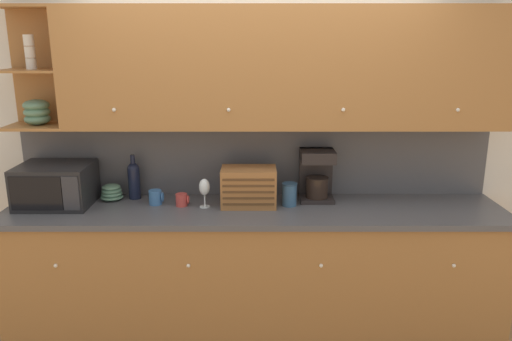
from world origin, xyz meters
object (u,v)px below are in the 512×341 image
(microwave, at_px, (57,185))
(mug_blue_second, at_px, (183,200))
(wine_bottle, at_px, (135,179))
(mug, at_px, (157,197))
(coffee_maker, at_px, (318,175))
(bowl_stack_on_counter, at_px, (113,192))
(storage_canister, at_px, (290,194))
(bread_box, at_px, (250,187))
(wine_glass, at_px, (206,188))

(microwave, xyz_separation_m, mug_blue_second, (0.90, -0.03, -0.10))
(wine_bottle, xyz_separation_m, mug, (0.18, -0.14, -0.10))
(mug, bearing_deg, coffee_maker, 5.61)
(bowl_stack_on_counter, height_order, storage_canister, storage_canister)
(microwave, xyz_separation_m, bowl_stack_on_counter, (0.36, 0.11, -0.09))
(mug, relative_size, bread_box, 0.27)
(wine_glass, xyz_separation_m, coffee_maker, (0.81, 0.18, 0.05))
(bread_box, bearing_deg, mug, 178.16)
(wine_glass, relative_size, bread_box, 0.54)
(bowl_stack_on_counter, height_order, wine_glass, wine_glass)
(coffee_maker, bearing_deg, storage_canister, -146.06)
(storage_canister, xyz_separation_m, coffee_maker, (0.21, 0.14, 0.11))
(microwave, height_order, wine_bottle, wine_bottle)
(bread_box, bearing_deg, wine_glass, -172.98)
(mug_blue_second, distance_m, coffee_maker, 1.00)
(bowl_stack_on_counter, xyz_separation_m, mug_blue_second, (0.54, -0.14, -0.01))
(microwave, xyz_separation_m, storage_canister, (1.67, -0.02, -0.06))
(wine_bottle, bearing_deg, wine_glass, -20.16)
(bowl_stack_on_counter, height_order, bread_box, bread_box)
(mug_blue_second, xyz_separation_m, storage_canister, (0.77, 0.01, 0.04))
(microwave, relative_size, coffee_maker, 1.33)
(mug_blue_second, bearing_deg, wine_glass, -8.74)
(microwave, height_order, bowl_stack_on_counter, microwave)
(bowl_stack_on_counter, height_order, wine_bottle, wine_bottle)
(mug, bearing_deg, wine_glass, -9.48)
(mug_blue_second, distance_m, wine_glass, 0.19)
(microwave, relative_size, wine_bottle, 1.51)
(bowl_stack_on_counter, distance_m, coffee_maker, 1.52)
(microwave, relative_size, mug, 4.79)
(mug, xyz_separation_m, bread_box, (0.67, -0.02, 0.08))
(wine_bottle, bearing_deg, bread_box, -10.67)
(mug, distance_m, bread_box, 0.68)
(mug_blue_second, height_order, coffee_maker, coffee_maker)
(bowl_stack_on_counter, height_order, mug, bowl_stack_on_counter)
(bowl_stack_on_counter, relative_size, bread_box, 0.42)
(wine_bottle, relative_size, bread_box, 0.86)
(wine_glass, bearing_deg, mug_blue_second, 171.26)
(microwave, xyz_separation_m, mug, (0.71, 0.01, -0.10))
(bread_box, bearing_deg, mug_blue_second, -178.43)
(microwave, distance_m, wine_bottle, 0.54)
(wine_glass, height_order, bread_box, bread_box)
(wine_glass, bearing_deg, microwave, 177.18)
(bread_box, bearing_deg, bowl_stack_on_counter, 172.98)
(wine_glass, bearing_deg, bread_box, 7.02)
(bread_box, distance_m, coffee_maker, 0.52)
(bowl_stack_on_counter, xyz_separation_m, bread_box, (1.02, -0.13, 0.08))
(wine_bottle, bearing_deg, mug, -37.11)
(storage_canister, height_order, coffee_maker, coffee_maker)
(wine_bottle, relative_size, coffee_maker, 0.88)
(mug_blue_second, xyz_separation_m, coffee_maker, (0.98, 0.15, 0.15))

